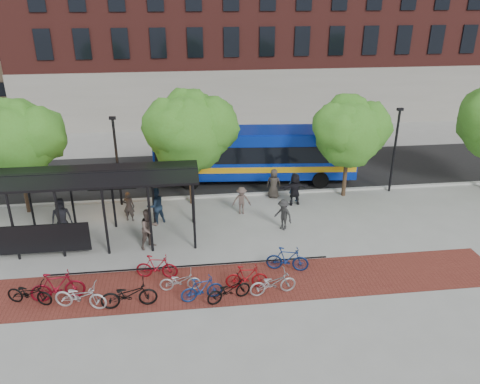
{
  "coord_description": "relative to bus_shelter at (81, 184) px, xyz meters",
  "views": [
    {
      "loc": [
        -3.27,
        -21.31,
        11.3
      ],
      "look_at": [
        -0.52,
        0.88,
        1.6
      ],
      "focal_mm": 35.0,
      "sensor_mm": 36.0,
      "label": 1
    }
  ],
  "objects": [
    {
      "name": "building_brick",
      "position": [
        18.13,
        26.48,
        7.0
      ],
      "size": [
        55.0,
        14.0,
        20.0
      ],
      "primitive_type": "cube",
      "color": "maroon",
      "rests_on": "ground"
    },
    {
      "name": "lamp_post_right",
      "position": [
        17.13,
        4.08,
        -0.25
      ],
      "size": [
        0.35,
        0.2,
        5.12
      ],
      "color": "black",
      "rests_on": "ground"
    },
    {
      "name": "bike_rack_rail",
      "position": [
        4.83,
        -3.62,
        -3.0
      ],
      "size": [
        12.0,
        0.05,
        0.95
      ],
      "primitive_type": "cube",
      "color": "black",
      "rests_on": "ground"
    },
    {
      "name": "pedestrian_1",
      "position": [
        1.79,
        1.96,
        -2.17
      ],
      "size": [
        0.67,
        0.5,
        1.65
      ],
      "primitive_type": "imported",
      "rotation": [
        0.0,
        0.0,
        2.95
      ],
      "color": "#3B332F",
      "rests_on": "ground"
    },
    {
      "name": "tree_a",
      "position": [
        -3.77,
        3.83,
        1.24
      ],
      "size": [
        4.9,
        4.0,
        6.18
      ],
      "color": "#382619",
      "rests_on": "ground"
    },
    {
      "name": "bike_4",
      "position": [
        2.46,
        -5.54,
        -2.43
      ],
      "size": [
        2.2,
        0.9,
        1.13
      ],
      "primitive_type": "imported",
      "rotation": [
        0.0,
        0.0,
        1.64
      ],
      "color": "black",
      "rests_on": "ground"
    },
    {
      "name": "brick_strip",
      "position": [
        6.13,
        -4.52,
        -3.0
      ],
      "size": [
        24.0,
        3.0,
        0.01
      ],
      "primitive_type": "cube",
      "color": "maroon",
      "rests_on": "ground"
    },
    {
      "name": "asphalt_street",
      "position": [
        8.13,
        8.48,
        -2.99
      ],
      "size": [
        160.0,
        8.0,
        0.01
      ],
      "primitive_type": "cube",
      "color": "black",
      "rests_on": "ground"
    },
    {
      "name": "bike_6",
      "position": [
        4.41,
        -4.67,
        -2.56
      ],
      "size": [
        1.69,
        0.64,
        0.88
      ],
      "primitive_type": "imported",
      "rotation": [
        0.0,
        0.0,
        1.54
      ],
      "color": "#A8A8AA",
      "rests_on": "ground"
    },
    {
      "name": "tree_b",
      "position": [
        5.23,
        3.83,
        1.46
      ],
      "size": [
        5.15,
        4.2,
        6.47
      ],
      "color": "#382619",
      "rests_on": "ground"
    },
    {
      "name": "tree_c",
      "position": [
        14.22,
        3.83,
        1.06
      ],
      "size": [
        4.66,
        3.8,
        5.92
      ],
      "color": "#382619",
      "rests_on": "ground"
    },
    {
      "name": "bike_5",
      "position": [
        3.44,
        -3.65,
        -2.46
      ],
      "size": [
        1.85,
        0.8,
        1.07
      ],
      "primitive_type": "imported",
      "rotation": [
        0.0,
        0.0,
        1.4
      ],
      "color": "maroon",
      "rests_on": "ground"
    },
    {
      "name": "ground",
      "position": [
        8.13,
        0.48,
        -3.0
      ],
      "size": [
        160.0,
        160.0,
        0.0
      ],
      "primitive_type": "plane",
      "color": "#9E9E99",
      "rests_on": "ground"
    },
    {
      "name": "bike_11",
      "position": [
        9.06,
        -3.77,
        -2.44
      ],
      "size": [
        1.93,
        0.99,
        1.12
      ],
      "primitive_type": "imported",
      "rotation": [
        0.0,
        0.0,
        1.3
      ],
      "color": "navy",
      "rests_on": "ground"
    },
    {
      "name": "curb",
      "position": [
        8.13,
        4.48,
        -2.94
      ],
      "size": [
        160.0,
        0.25,
        0.12
      ],
      "primitive_type": "cube",
      "color": "#B7B7B2",
      "rests_on": "ground"
    },
    {
      "name": "bus",
      "position": [
        9.24,
        6.82,
        -1.07
      ],
      "size": [
        12.64,
        3.86,
        3.36
      ],
      "rotation": [
        0.0,
        0.0,
        -0.09
      ],
      "color": "#08279E",
      "rests_on": "ground"
    },
    {
      "name": "pedestrian_9",
      "position": [
        9.66,
        0.02,
        -2.18
      ],
      "size": [
        1.14,
        1.2,
        1.64
      ],
      "primitive_type": "imported",
      "rotation": [
        0.0,
        0.0,
        5.4
      ],
      "color": "#2A2A2A",
      "rests_on": "ground"
    },
    {
      "name": "pedestrian_0",
      "position": [
        -1.36,
        0.8,
        -2.02
      ],
      "size": [
        1.07,
        0.81,
        1.96
      ],
      "primitive_type": "imported",
      "rotation": [
        0.0,
        0.0,
        0.21
      ],
      "color": "black",
      "rests_on": "ground"
    },
    {
      "name": "pedestrian_5",
      "position": [
        10.92,
        2.9,
        -2.06
      ],
      "size": [
        1.8,
        0.78,
        1.88
      ],
      "primitive_type": "imported",
      "rotation": [
        0.0,
        0.0,
        3.27
      ],
      "color": "black",
      "rests_on": "ground"
    },
    {
      "name": "bike_1",
      "position": [
        -0.36,
        -4.74,
        -2.38
      ],
      "size": [
        2.12,
        0.84,
        1.24
      ],
      "primitive_type": "imported",
      "rotation": [
        0.0,
        0.0,
        1.7
      ],
      "color": "maroon",
      "rests_on": "ground"
    },
    {
      "name": "pedestrian_8",
      "position": [
        3.03,
        -1.02,
        -2.01
      ],
      "size": [
        1.22,
        1.18,
        1.98
      ],
      "primitive_type": "imported",
      "rotation": [
        0.0,
        0.0,
        0.64
      ],
      "color": "brown",
      "rests_on": "ground"
    },
    {
      "name": "lamp_post_left",
      "position": [
        1.13,
        4.08,
        -0.25
      ],
      "size": [
        0.35,
        0.2,
        5.12
      ],
      "color": "black",
      "rests_on": "ground"
    },
    {
      "name": "bike_9",
      "position": [
        7.12,
        -4.86,
        -2.47
      ],
      "size": [
        1.77,
        0.6,
        1.05
      ],
      "primitive_type": "imported",
      "rotation": [
        0.0,
        0.0,
        1.51
      ],
      "color": "maroon",
      "rests_on": "ground"
    },
    {
      "name": "pedestrian_7",
      "position": [
        10.96,
        3.26,
        -2.1
      ],
      "size": [
        0.75,
        0.6,
        1.8
      ],
      "primitive_type": "imported",
      "rotation": [
        0.0,
        0.0,
        3.42
      ],
      "color": "#1F3249",
      "rests_on": "ground"
    },
    {
      "name": "pedestrian_2",
      "position": [
        3.21,
        1.52,
        -2.01
      ],
      "size": [
        1.21,
        1.14,
        1.98
      ],
      "primitive_type": "imported",
      "rotation": [
        0.0,
        0.0,
        3.69
      ],
      "color": "#1C2C41",
      "rests_on": "ground"
    },
    {
      "name": "pedestrian_3",
      "position": [
        7.79,
        2.08,
        -2.22
      ],
      "size": [
        1.04,
        0.64,
        1.56
      ],
      "primitive_type": "imported",
      "rotation": [
        0.0,
        0.0,
        -0.06
      ],
      "color": "brown",
      "rests_on": "ground"
    },
    {
      "name": "bike_7",
      "position": [
        5.26,
        -5.45,
        -2.49
      ],
      "size": [
        1.77,
        0.82,
        1.03
      ],
      "primitive_type": "imported",
      "rotation": [
        0.0,
        0.0,
        1.78
      ],
      "color": "navy",
      "rests_on": "ground"
    },
    {
      "name": "bike_2",
      "position": [
        0.62,
        -5.38,
        -2.45
      ],
      "size": [
        2.19,
        1.19,
        1.09
      ],
      "primitive_type": "imported",
      "rotation": [
        0.0,
        0.0,
        1.33
      ],
      "color": "#B9B9BC",
      "rests_on": "ground"
    },
    {
      "name": "bike_10",
      "position": [
        8.1,
        -5.39,
        -2.49
      ],
      "size": [
        2.01,
        0.93,
        1.02
      ],
      "primitive_type": "imported",
      "rotation": [
        0.0,
        0.0,
        1.71
      ],
      "color": "#9B9B9D",
      "rests_on": "ground"
    },
    {
      "name": "bike_8",
      "position": [
        6.31,
        -5.61,
        -2.51
      ],
      "size": [
        1.95,
        1.2,
        0.97
      ],
      "primitive_type": "imported",
      "rotation": [
        0.0,
        0.0,
        1.9
      ],
      "color": "black",
      "rests_on": "ground"
    },
    {
      "name": "pedestrian_6",
      "position": [
        9.93,
        4.0,
        -2.12
      ],
      "size": [
        1.01,
        0.84,
        1.76
      ],
      "primitive_type": "imported",
      "rotation": [
        0.0,
        0.0,
        2.75
      ],
      "color": "#39332D",
      "rests_on": "ground"
    },
    {
      "name": "bike_0",
      "position": [
        -1.4,
        -4.87,
        -2.51
      ],
      "size": [
        1.98,
        1.16,
        0.99
      ],
      "primitive_type": "imported",
      "rotation": [
        0.0,
        0.0,
        1.28
      ],
      "color": "black",
      "rests_on": "ground"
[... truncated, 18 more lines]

